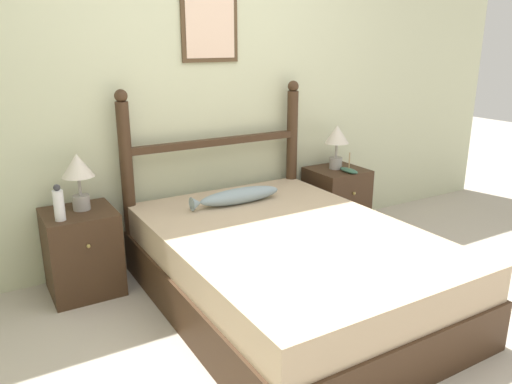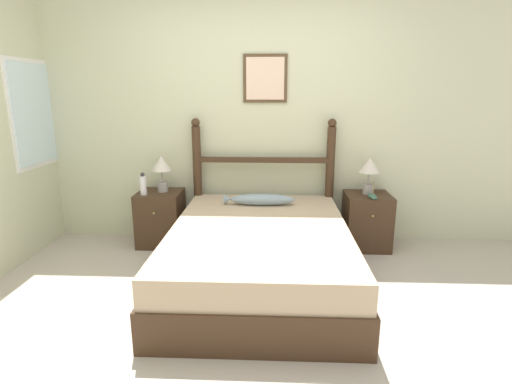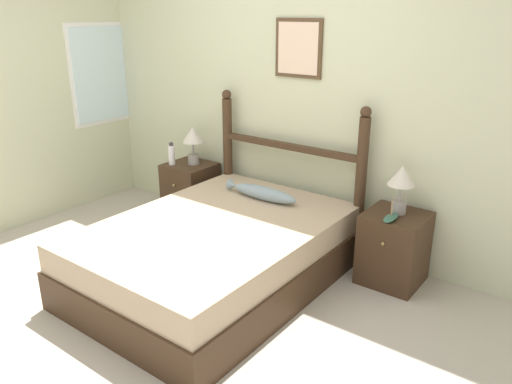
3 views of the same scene
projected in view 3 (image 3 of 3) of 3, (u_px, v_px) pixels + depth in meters
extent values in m
plane|color=#B7AD9E|center=(143.00, 315.00, 3.41)|extent=(16.00, 16.00, 0.00)
cube|color=beige|center=(287.00, 95.00, 4.27)|extent=(6.40, 0.06, 2.55)
cube|color=#4C3823|center=(299.00, 48.00, 4.03)|extent=(0.44, 0.02, 0.47)
cube|color=beige|center=(298.00, 48.00, 4.02)|extent=(0.38, 0.01, 0.41)
cube|color=white|center=(111.00, 73.00, 5.28)|extent=(0.01, 1.00, 1.03)
cube|color=silver|center=(112.00, 73.00, 5.28)|extent=(0.01, 0.92, 0.95)
cube|color=#3D2819|center=(216.00, 265.00, 3.77)|extent=(1.45, 2.01, 0.29)
cube|color=tan|center=(216.00, 236.00, 3.69)|extent=(1.41, 1.97, 0.21)
cylinder|color=#3D2819|center=(228.00, 162.00, 4.72)|extent=(0.09, 0.09, 1.21)
sphere|color=#3D2819|center=(227.00, 95.00, 4.50)|extent=(0.09, 0.09, 0.09)
cylinder|color=#3D2819|center=(360.00, 192.00, 3.95)|extent=(0.09, 0.09, 1.21)
sphere|color=#3D2819|center=(366.00, 112.00, 3.73)|extent=(0.09, 0.09, 0.09)
cube|color=#3D2819|center=(289.00, 146.00, 4.25)|extent=(1.36, 0.06, 0.05)
cube|color=#3D2819|center=(191.00, 191.00, 4.94)|extent=(0.44, 0.42, 0.55)
sphere|color=tan|center=(174.00, 185.00, 4.73)|extent=(0.02, 0.02, 0.02)
cube|color=#3D2819|center=(394.00, 248.00, 3.75)|extent=(0.44, 0.42, 0.55)
sphere|color=tan|center=(383.00, 244.00, 3.54)|extent=(0.02, 0.02, 0.02)
cylinder|color=gray|center=(194.00, 159.00, 4.83)|extent=(0.11, 0.11, 0.10)
cylinder|color=gray|center=(193.00, 148.00, 4.79)|extent=(0.02, 0.02, 0.12)
cone|color=beige|center=(192.00, 135.00, 4.74)|extent=(0.20, 0.20, 0.15)
cylinder|color=gray|center=(399.00, 207.00, 3.66)|extent=(0.11, 0.11, 0.10)
cylinder|color=gray|center=(400.00, 193.00, 3.62)|extent=(0.02, 0.02, 0.12)
cone|color=beige|center=(402.00, 175.00, 3.57)|extent=(0.20, 0.20, 0.15)
cylinder|color=white|center=(172.00, 155.00, 4.79)|extent=(0.06, 0.06, 0.19)
sphere|color=#333338|center=(171.00, 144.00, 4.76)|extent=(0.04, 0.04, 0.04)
ellipsoid|color=#386651|center=(391.00, 218.00, 3.54)|extent=(0.07, 0.20, 0.04)
cylinder|color=#997F56|center=(392.00, 207.00, 3.51)|extent=(0.01, 0.01, 0.13)
ellipsoid|color=#8499A3|center=(264.00, 193.00, 4.09)|extent=(0.61, 0.14, 0.11)
cone|color=#8499A3|center=(233.00, 185.00, 4.28)|extent=(0.07, 0.10, 0.10)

